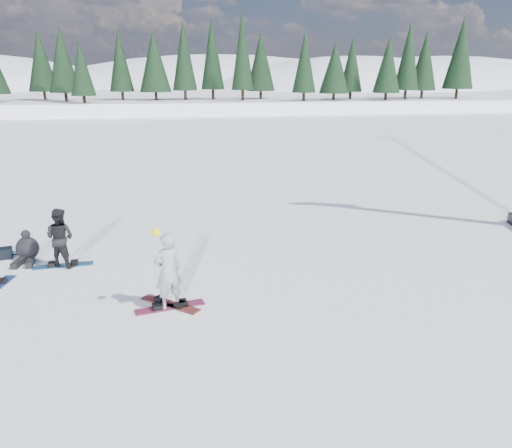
% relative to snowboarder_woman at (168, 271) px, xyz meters
% --- Properties ---
extents(ground, '(420.00, 420.00, 0.00)m').
position_rel_snowboarder_woman_xyz_m(ground, '(0.23, 1.04, -0.87)').
color(ground, white).
rests_on(ground, ground).
extents(alpine_backdrop, '(412.50, 227.00, 53.20)m').
position_rel_snowboarder_woman_xyz_m(alpine_backdrop, '(-11.49, 190.20, -14.84)').
color(alpine_backdrop, white).
rests_on(alpine_backdrop, ground).
extents(snowboarder_woman, '(0.74, 0.64, 1.85)m').
position_rel_snowboarder_woman_xyz_m(snowboarder_woman, '(0.00, 0.00, 0.00)').
color(snowboarder_woman, '#A5A6AA').
rests_on(snowboarder_woman, ground).
extents(snowboarder_man, '(0.94, 0.85, 1.57)m').
position_rel_snowboarder_woman_xyz_m(snowboarder_man, '(-2.76, 2.94, -0.08)').
color(snowboarder_man, black).
rests_on(snowboarder_man, ground).
extents(seated_rider, '(0.63, 1.01, 0.84)m').
position_rel_snowboarder_woman_xyz_m(seated_rider, '(-3.78, 3.54, -0.54)').
color(seated_rider, black).
rests_on(seated_rider, ground).
extents(gear_bag, '(0.50, 0.39, 0.30)m').
position_rel_snowboarder_woman_xyz_m(gear_bag, '(-4.48, 3.79, -0.72)').
color(gear_bag, black).
rests_on(gear_bag, ground).
extents(snowboard_woman, '(1.53, 0.58, 0.03)m').
position_rel_snowboarder_woman_xyz_m(snowboard_woman, '(0.00, 0.00, -0.85)').
color(snowboard_woman, '#9B214C').
rests_on(snowboard_woman, ground).
extents(snowboard_man, '(1.52, 0.41, 0.03)m').
position_rel_snowboarder_woman_xyz_m(snowboard_man, '(-2.76, 2.94, -0.85)').
color(snowboard_man, '#1A5894').
rests_on(snowboard_man, ground).
extents(snowboard_loose_b, '(1.32, 1.19, 0.03)m').
position_rel_snowboarder_woman_xyz_m(snowboard_loose_b, '(0.01, 0.15, -0.85)').
color(snowboard_loose_b, maroon).
rests_on(snowboard_loose_b, ground).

